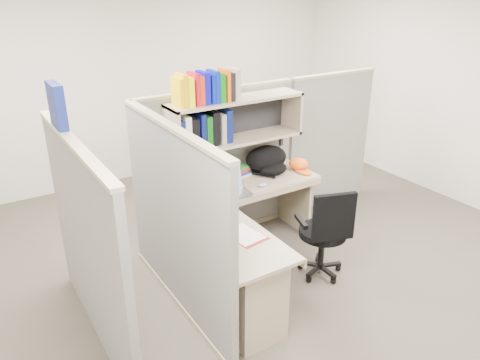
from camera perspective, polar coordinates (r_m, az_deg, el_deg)
ground at (r=4.60m, az=3.17°, el=-11.26°), size 6.00×6.00×0.00m
room_shell at (r=3.92m, az=3.69°, el=8.64°), size 6.00×6.00×6.00m
cubicle at (r=4.33m, az=-4.01°, el=0.12°), size 3.79×1.84×1.95m
desk at (r=3.97m, az=0.83°, el=-9.82°), size 1.74×1.75×0.73m
laptop at (r=4.39m, az=-1.16°, el=-0.21°), size 0.38×0.38×0.26m
backpack at (r=4.90m, az=3.65°, el=2.43°), size 0.53×0.45×0.28m
orange_cap at (r=5.05m, az=7.15°, el=1.97°), size 0.25×0.28×0.11m
snack_canister at (r=3.88m, az=-2.24°, el=-4.77°), size 0.11×0.11×0.10m
tissue_box at (r=3.49m, az=-3.17°, el=-7.38°), size 0.14×0.14×0.20m
mouse at (r=4.60m, az=2.79°, el=-0.56°), size 0.10×0.07×0.04m
paper_cup at (r=4.76m, az=-1.92°, el=0.75°), size 0.09×0.09×0.11m
book_stack at (r=4.88m, az=-0.06°, el=1.28°), size 0.19×0.24×0.10m
loose_paper at (r=3.76m, az=0.48°, el=-6.64°), size 0.27×0.33×0.00m
task_chair at (r=4.45m, az=10.14°, el=-7.91°), size 0.54×0.50×0.93m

